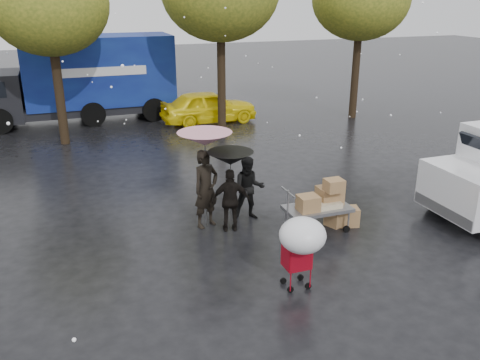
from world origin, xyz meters
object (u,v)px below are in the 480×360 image
object	(u,v)px
person_pink	(206,189)
vendor_cart	(321,201)
shopping_cart	(302,239)
person_black	(231,200)
yellow_taxi	(209,107)
blue_truck	(80,79)

from	to	relation	value
person_pink	vendor_cart	distance (m)	2.65
person_pink	shopping_cart	distance (m)	3.36
person_black	shopping_cart	world-z (taller)	person_black
shopping_cart	yellow_taxi	world-z (taller)	shopping_cart
shopping_cart	yellow_taxi	distance (m)	13.08
person_black	vendor_cart	world-z (taller)	person_black
person_pink	vendor_cart	xyz separation A→B (m)	(2.39, -1.12, -0.20)
person_pink	person_black	distance (m)	0.65
person_black	blue_truck	size ratio (longest dim) A/B	0.18
vendor_cart	shopping_cart	world-z (taller)	shopping_cart
vendor_cart	person_black	bearing A→B (deg)	160.32
person_pink	shopping_cart	size ratio (longest dim) A/B	1.26
person_black	vendor_cart	distance (m)	2.05
person_black	shopping_cart	bearing A→B (deg)	111.09
person_black	shopping_cart	distance (m)	2.87
person_pink	person_black	size ratio (longest dim) A/B	1.24
person_black	blue_truck	distance (m)	12.54
vendor_cart	yellow_taxi	bearing A→B (deg)	87.20
person_black	shopping_cart	xyz separation A→B (m)	(0.37, -2.83, 0.32)
vendor_cart	yellow_taxi	distance (m)	10.78
blue_truck	shopping_cart	bearing A→B (deg)	-79.29
vendor_cart	blue_truck	world-z (taller)	blue_truck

